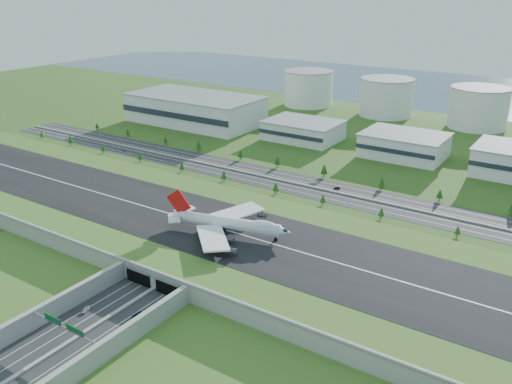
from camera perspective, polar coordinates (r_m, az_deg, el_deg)
The scene contains 19 objects.
ground at distance 270.17m, azimuth -3.37°, elevation -5.54°, with size 1200.00×1200.00×0.00m, color #2B5A1C.
airfield_deck at distance 268.27m, azimuth -3.40°, elevation -4.76°, with size 520.00×100.00×9.20m.
underpass_road at distance 209.36m, azimuth -20.38°, elevation -14.68°, with size 38.80×120.40×8.00m.
sign_gantry_near at distance 209.38m, azimuth -19.53°, elevation -13.38°, with size 38.70×0.70×9.80m.
north_expressway at distance 344.27m, azimuth 6.08°, elevation 0.47°, with size 560.00×36.00×0.12m, color #28282B.
tree_row at distance 335.07m, azimuth 9.86°, elevation 0.50°, with size 501.73×48.59×8.39m.
hangar_west at distance 503.83m, azimuth -6.45°, elevation 8.64°, with size 120.00×60.00×25.00m, color silver.
hangar_mid_a at distance 448.81m, azimuth 4.97°, elevation 6.47°, with size 58.00×42.00×15.00m, color silver.
hangar_mid_b at distance 416.51m, azimuth 15.31°, elevation 4.75°, with size 58.00×42.00×17.00m, color silver.
fuel_tank_a at distance 577.62m, azimuth 5.52°, elevation 10.80°, with size 50.00×50.00×35.00m, color silver.
fuel_tank_b at distance 543.80m, azimuth 13.54°, elevation 9.66°, with size 50.00×50.00×35.00m, color silver.
fuel_tank_c at distance 521.77m, azimuth 22.36°, elevation 8.19°, with size 50.00×50.00×35.00m, color silver.
bay_water at distance 698.51m, azimuth 21.15°, elevation 9.86°, with size 1200.00×260.00×0.06m, color #334E62.
boeing_747 at distance 260.42m, azimuth -2.95°, elevation -3.28°, with size 62.82×58.68×19.76m.
car_0 at distance 228.73m, azimuth -17.52°, elevation -11.73°, with size 1.85×4.59×1.56m, color silver.
car_2 at distance 220.84m, azimuth -12.36°, elevation -12.49°, with size 2.28×4.96×1.38m, color #0C133D.
car_4 at distance 429.76m, azimuth -13.80°, elevation 4.32°, with size 1.54×3.84×1.31m, color slate.
car_5 at distance 343.43m, azimuth 8.53°, elevation 0.42°, with size 1.42×4.07×1.34m, color black.
car_7 at distance 350.90m, azimuth 6.08°, elevation 1.01°, with size 2.04×5.02×1.46m, color white.
Camera 1 is at (145.59, -192.22, 121.84)m, focal length 38.00 mm.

